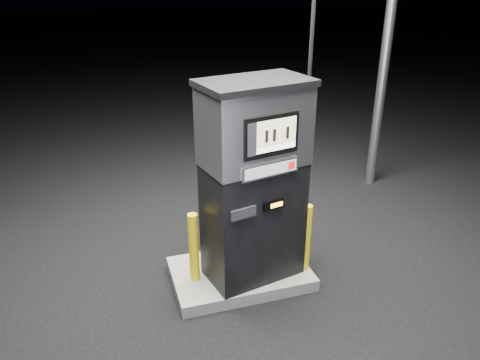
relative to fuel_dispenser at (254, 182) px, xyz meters
name	(u,v)px	position (x,y,z in m)	size (l,w,h in m)	color
ground	(240,279)	(-0.13, 0.10, -1.31)	(80.00, 80.00, 0.00)	black
pump_island	(240,274)	(-0.13, 0.10, -1.24)	(1.60, 1.00, 0.15)	slate
fuel_dispenser	(254,182)	(0.00, 0.00, 0.00)	(1.31, 0.89, 4.70)	black
bollard_left	(194,247)	(-0.68, 0.08, -0.75)	(0.11, 0.11, 0.83)	yellow
bollard_right	(306,237)	(0.61, -0.10, -0.75)	(0.11, 0.11, 0.83)	yellow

